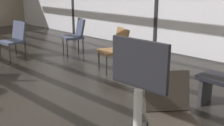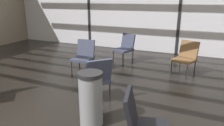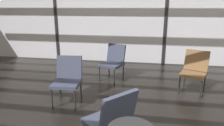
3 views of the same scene
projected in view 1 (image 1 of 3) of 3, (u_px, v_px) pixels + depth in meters
The scene contains 4 objects.
lounge_chair_0 at pixel (76, 33), 7.19m from camera, with size 0.65×0.67×0.87m.
lounge_chair_1 at pixel (116, 47), 5.71m from camera, with size 0.65×0.67×0.87m.
lounge_chair_2 at pixel (170, 109), 2.94m from camera, with size 0.71×0.71×0.87m.
lounge_chair_5 at pixel (15, 37), 6.67m from camera, with size 0.51×0.56×0.87m.
Camera 1 is at (4.27, -1.02, 1.79)m, focal length 44.52 mm.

